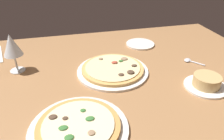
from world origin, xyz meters
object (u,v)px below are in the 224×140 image
at_px(pizza_main, 113,70).
at_px(spoon, 190,61).
at_px(ramekin_on_saucer, 206,83).
at_px(wine_glass_near, 12,46).
at_px(pizza_side, 79,127).
at_px(side_plate, 140,44).

bearing_deg(pizza_main, spoon, -179.22).
xyz_separation_m(ramekin_on_saucer, wine_glass_near, (0.71, -0.30, 0.10)).
distance_m(pizza_main, pizza_side, 0.35).
height_order(wine_glass_near, spoon, wine_glass_near).
xyz_separation_m(pizza_main, pizza_side, (0.18, 0.30, -0.00)).
bearing_deg(pizza_main, side_plate, -131.47).
relative_size(pizza_side, spoon, 3.32).
relative_size(side_plate, spoon, 1.71).
xyz_separation_m(side_plate, spoon, (-0.16, 0.24, 0.00)).
bearing_deg(ramekin_on_saucer, wine_glass_near, -23.02).
relative_size(pizza_main, ramekin_on_saucer, 1.90).
bearing_deg(side_plate, wine_glass_near, 12.42).
height_order(ramekin_on_saucer, wine_glass_near, wine_glass_near).
relative_size(pizza_main, side_plate, 1.99).
height_order(pizza_main, wine_glass_near, wine_glass_near).
distance_m(pizza_side, ramekin_on_saucer, 0.50).
distance_m(wine_glass_near, side_plate, 0.63).
relative_size(ramekin_on_saucer, spoon, 1.80).
height_order(ramekin_on_saucer, side_plate, ramekin_on_saucer).
height_order(pizza_main, pizza_side, pizza_main).
relative_size(wine_glass_near, spoon, 1.88).
bearing_deg(side_plate, pizza_side, 54.10).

